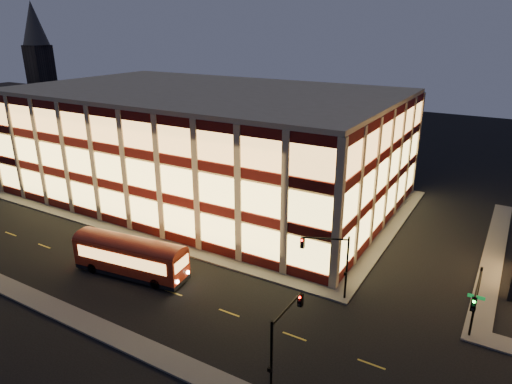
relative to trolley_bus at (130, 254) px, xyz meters
The scene contains 12 objects.
ground 7.41m from the trolley_bus, 129.47° to the left, with size 200.00×200.00×0.00m, color black.
sidewalk_office_south 10.13m from the trolley_bus, 139.22° to the left, with size 54.00×2.00×0.15m, color #514F4C.
sidewalk_office_east 29.18m from the trolley_bus, 50.56° to the left, with size 2.00×30.00×0.15m, color #514F4C.
sidewalk_tower_west 37.14m from the trolley_bus, 37.32° to the left, with size 2.00×30.00×0.15m, color #514F4C.
sidewalk_near 9.00m from the trolley_bus, 120.95° to the right, with size 100.00×2.00×0.15m, color #514F4C.
office_building 24.14m from the trolley_bus, 108.35° to the left, with size 50.45×30.45×14.50m.
church_tower 87.56m from the trolley_bus, 148.60° to the left, with size 5.00×5.00×18.00m, color #2D2621.
church_spire 89.76m from the trolley_bus, 148.60° to the left, with size 6.00×6.00×10.00m, color #4C473F.
traffic_signal_far 18.71m from the trolley_bus, 17.90° to the left, with size 3.79×1.87×6.00m.
traffic_signal_right 29.46m from the trolley_bus, ahead, with size 1.20×4.37×6.00m.
traffic_signal_near 19.89m from the trolley_bus, 16.30° to the right, with size 0.32×4.45×6.00m.
trolley_bus is the anchor object (origin of this frame).
Camera 1 is at (34.18, -32.43, 22.37)m, focal length 32.00 mm.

